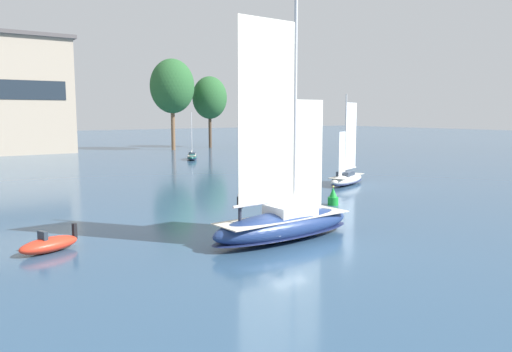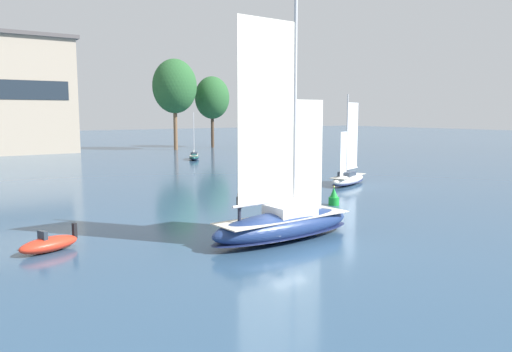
% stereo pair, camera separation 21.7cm
% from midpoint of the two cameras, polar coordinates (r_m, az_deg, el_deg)
% --- Properties ---
extents(ground_plane, '(400.00, 400.00, 0.00)m').
position_cam_midpoint_polar(ground_plane, '(30.66, 3.01, -7.25)').
color(ground_plane, '#2D4C6B').
extents(tree_shore_left, '(9.06, 9.06, 18.64)m').
position_cam_midpoint_polar(tree_shore_left, '(105.13, -9.62, 10.06)').
color(tree_shore_left, brown).
rests_on(tree_shore_left, ground).
extents(tree_shore_center, '(7.60, 7.60, 15.63)m').
position_cam_midpoint_polar(tree_shore_center, '(111.52, -5.37, 8.88)').
color(tree_shore_center, '#4C3828').
rests_on(tree_shore_center, ground).
extents(sailboat_main, '(10.52, 3.56, 14.23)m').
position_cam_midpoint_polar(sailboat_main, '(30.41, 3.04, -5.21)').
color(sailboat_main, navy).
rests_on(sailboat_main, ground).
extents(sailboat_moored_near_marina, '(7.20, 4.47, 9.61)m').
position_cam_midpoint_polar(sailboat_moored_near_marina, '(54.39, 10.21, -0.13)').
color(sailboat_moored_near_marina, white).
rests_on(sailboat_moored_near_marina, ground).
extents(sailboat_moored_mid_channel, '(4.07, 5.71, 7.78)m').
position_cam_midpoint_polar(sailboat_moored_mid_channel, '(83.11, -7.41, 2.24)').
color(sailboat_moored_mid_channel, '#194C47').
rests_on(sailboat_moored_mid_channel, ground).
extents(motor_tender, '(3.69, 2.43, 1.32)m').
position_cam_midpoint_polar(motor_tender, '(30.18, -22.75, -7.21)').
color(motor_tender, red).
rests_on(motor_tender, ground).
extents(channel_buoy, '(0.88, 0.88, 1.63)m').
position_cam_midpoint_polar(channel_buoy, '(42.20, 8.65, -2.44)').
color(channel_buoy, green).
rests_on(channel_buoy, ground).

